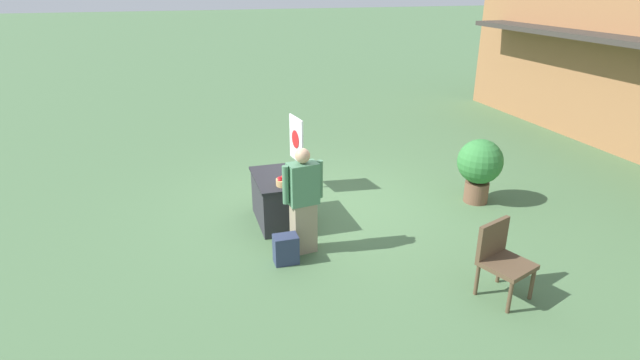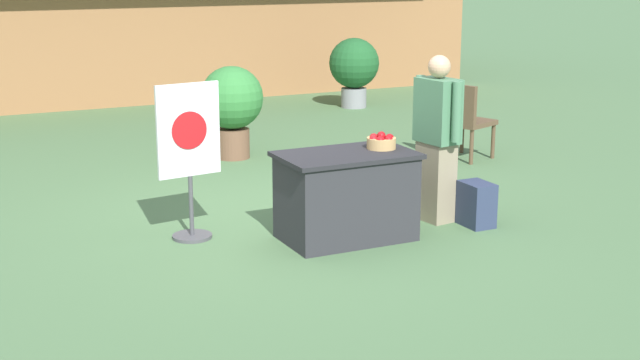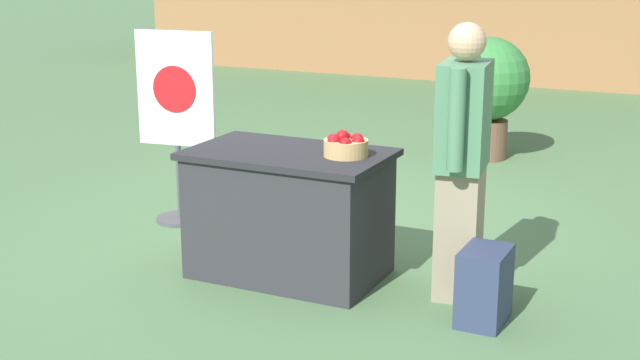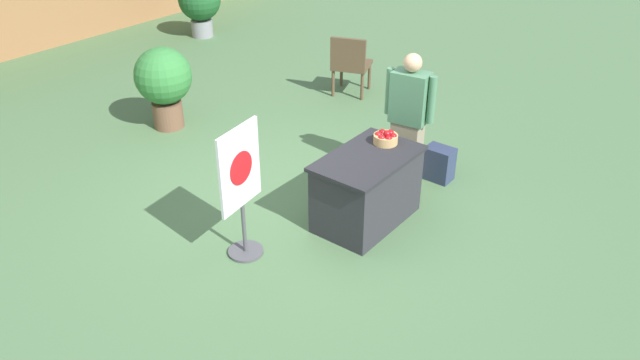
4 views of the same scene
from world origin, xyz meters
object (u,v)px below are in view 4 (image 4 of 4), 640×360
at_px(display_table, 367,189).
at_px(patio_chair, 350,62).
at_px(potted_plant_near_right, 164,81).
at_px(poster_board, 241,187).
at_px(person_visitor, 408,118).
at_px(potted_plant_far_left, 200,2).
at_px(apple_basket, 386,138).
at_px(backpack, 439,164).

bearing_deg(display_table, patio_chair, 38.55).
height_order(display_table, potted_plant_near_right, potted_plant_near_right).
xyz_separation_m(poster_board, patio_chair, (4.03, 1.60, -0.24)).
xyz_separation_m(person_visitor, potted_plant_far_left, (2.39, 6.18, -0.12)).
distance_m(display_table, person_visitor, 1.13).
relative_size(poster_board, potted_plant_far_left, 1.21).
height_order(apple_basket, potted_plant_far_left, potted_plant_far_left).
xyz_separation_m(display_table, apple_basket, (0.37, 0.03, 0.46)).
relative_size(apple_basket, potted_plant_far_left, 0.23).
bearing_deg(patio_chair, potted_plant_far_left, 60.93).
relative_size(person_visitor, backpack, 3.79).
distance_m(person_visitor, potted_plant_far_left, 6.63).
distance_m(patio_chair, potted_plant_near_right, 2.88).
height_order(apple_basket, potted_plant_near_right, potted_plant_near_right).
bearing_deg(apple_basket, potted_plant_far_left, 64.05).
height_order(person_visitor, poster_board, person_visitor).
xyz_separation_m(patio_chair, potted_plant_near_right, (-2.54, 1.34, 0.16)).
height_order(patio_chair, potted_plant_near_right, potted_plant_near_right).
xyz_separation_m(display_table, potted_plant_far_left, (3.43, 6.33, 0.29)).
bearing_deg(backpack, display_table, 171.94).
bearing_deg(backpack, patio_chair, 58.09).
bearing_deg(patio_chair, apple_basket, -157.94).
distance_m(display_table, patio_chair, 3.57).
relative_size(apple_basket, poster_board, 0.19).
bearing_deg(display_table, poster_board, 153.39).
bearing_deg(backpack, apple_basket, 167.28).
distance_m(display_table, potted_plant_far_left, 7.20).
height_order(patio_chair, potted_plant_far_left, potted_plant_far_left).
height_order(apple_basket, patio_chair, patio_chair).
relative_size(display_table, poster_board, 0.85).
height_order(potted_plant_far_left, potted_plant_near_right, potted_plant_far_left).
xyz_separation_m(poster_board, potted_plant_near_right, (1.49, 2.94, -0.08)).
bearing_deg(person_visitor, display_table, 0.00).
xyz_separation_m(apple_basket, backpack, (0.92, -0.21, -0.65)).
distance_m(apple_basket, potted_plant_near_right, 3.54).
relative_size(poster_board, potted_plant_near_right, 1.21).
xyz_separation_m(display_table, patio_chair, (2.79, 2.22, 0.14)).
xyz_separation_m(backpack, patio_chair, (1.50, 2.40, 0.33)).
bearing_deg(potted_plant_near_right, potted_plant_far_left, 40.89).
bearing_deg(display_table, person_visitor, 7.86).
relative_size(backpack, patio_chair, 0.44).
height_order(person_visitor, potted_plant_far_left, person_visitor).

